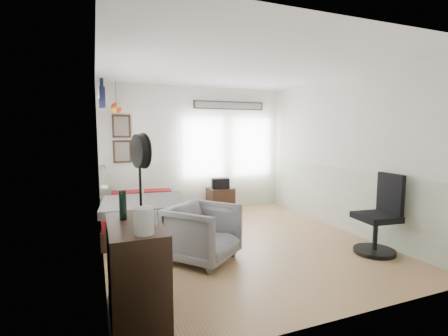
{
  "coord_description": "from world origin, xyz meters",
  "views": [
    {
      "loc": [
        -2.05,
        -4.49,
        1.74
      ],
      "look_at": [
        -0.1,
        0.4,
        1.15
      ],
      "focal_mm": 26.0,
      "sensor_mm": 36.0,
      "label": 1
    }
  ],
  "objects_px": {
    "bed": "(144,215)",
    "dresser": "(136,270)",
    "task_chair": "(380,221)",
    "armchair": "(203,233)",
    "nightstand": "(220,200)"
  },
  "relations": [
    {
      "from": "bed",
      "to": "armchair",
      "type": "height_order",
      "value": "armchair"
    },
    {
      "from": "dresser",
      "to": "armchair",
      "type": "height_order",
      "value": "dresser"
    },
    {
      "from": "dresser",
      "to": "task_chair",
      "type": "distance_m",
      "value": 3.46
    },
    {
      "from": "bed",
      "to": "nightstand",
      "type": "bearing_deg",
      "value": 29.79
    },
    {
      "from": "bed",
      "to": "dresser",
      "type": "relative_size",
      "value": 1.97
    },
    {
      "from": "armchair",
      "to": "task_chair",
      "type": "distance_m",
      "value": 2.54
    },
    {
      "from": "bed",
      "to": "task_chair",
      "type": "bearing_deg",
      "value": -31.98
    },
    {
      "from": "dresser",
      "to": "armchair",
      "type": "xyz_separation_m",
      "value": [
        0.99,
        1.04,
        -0.07
      ]
    },
    {
      "from": "bed",
      "to": "armchair",
      "type": "distance_m",
      "value": 1.71
    },
    {
      "from": "armchair",
      "to": "task_chair",
      "type": "height_order",
      "value": "task_chair"
    },
    {
      "from": "bed",
      "to": "nightstand",
      "type": "xyz_separation_m",
      "value": [
        1.74,
        0.79,
        -0.03
      ]
    },
    {
      "from": "bed",
      "to": "dresser",
      "type": "xyz_separation_m",
      "value": [
        -0.44,
        -2.66,
        0.16
      ]
    },
    {
      "from": "nightstand",
      "to": "task_chair",
      "type": "relative_size",
      "value": 0.46
    },
    {
      "from": "bed",
      "to": "dresser",
      "type": "height_order",
      "value": "dresser"
    },
    {
      "from": "dresser",
      "to": "task_chair",
      "type": "height_order",
      "value": "task_chair"
    }
  ]
}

